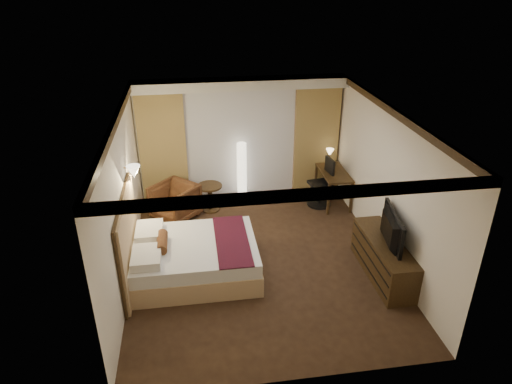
{
  "coord_description": "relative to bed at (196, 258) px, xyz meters",
  "views": [
    {
      "loc": [
        -1.08,
        -6.8,
        4.76
      ],
      "look_at": [
        0.0,
        0.4,
        1.15
      ],
      "focal_mm": 32.0,
      "sensor_mm": 36.0,
      "label": 1
    }
  ],
  "objects": [
    {
      "name": "floor",
      "position": [
        1.14,
        0.28,
        -0.31
      ],
      "size": [
        4.5,
        5.5,
        0.01
      ],
      "primitive_type": "cube",
      "color": "#301E12",
      "rests_on": "ground"
    },
    {
      "name": "back_wall",
      "position": [
        1.14,
        3.03,
        1.04
      ],
      "size": [
        4.5,
        0.02,
        2.7
      ],
      "primitive_type": "cube",
      "color": "white",
      "rests_on": "floor"
    },
    {
      "name": "television",
      "position": [
        3.11,
        -0.52,
        0.67
      ],
      "size": [
        0.78,
        1.16,
        0.14
      ],
      "primitive_type": "imported",
      "rotation": [
        0.0,
        0.0,
        1.41
      ],
      "color": "black",
      "rests_on": "dresser"
    },
    {
      "name": "curtain_right_drape",
      "position": [
        2.84,
        2.89,
        0.94
      ],
      "size": [
        1.0,
        0.14,
        2.45
      ],
      "primitive_type": "cube",
      "color": "tan",
      "rests_on": "back_wall"
    },
    {
      "name": "curtain_sheer",
      "position": [
        1.14,
        2.95,
        0.94
      ],
      "size": [
        2.48,
        0.04,
        2.45
      ],
      "primitive_type": "cube",
      "color": "silver",
      "rests_on": "back_wall"
    },
    {
      "name": "left_wall",
      "position": [
        -1.11,
        0.28,
        1.04
      ],
      "size": [
        0.02,
        5.5,
        2.7
      ],
      "primitive_type": "cube",
      "color": "white",
      "rests_on": "floor"
    },
    {
      "name": "desk_lamp",
      "position": [
        3.09,
        2.59,
        0.61
      ],
      "size": [
        0.18,
        0.18,
        0.34
      ],
      "primitive_type": null,
      "color": "#FFD899",
      "rests_on": "desk"
    },
    {
      "name": "armchair",
      "position": [
        -0.36,
        2.02,
        0.11
      ],
      "size": [
        1.1,
        1.1,
        0.83
      ],
      "primitive_type": "imported",
      "rotation": [
        0.0,
        0.0,
        -0.77
      ],
      "color": "#492115",
      "rests_on": "floor"
    },
    {
      "name": "right_wall",
      "position": [
        3.39,
        0.28,
        1.04
      ],
      "size": [
        0.02,
        5.5,
        2.7
      ],
      "primitive_type": "cube",
      "color": "white",
      "rests_on": "floor"
    },
    {
      "name": "soffit",
      "position": [
        1.14,
        2.78,
        2.29
      ],
      "size": [
        4.5,
        0.5,
        0.2
      ],
      "primitive_type": "cube",
      "color": "white",
      "rests_on": "ceiling"
    },
    {
      "name": "headboard",
      "position": [
        -1.06,
        0.0,
        0.44
      ],
      "size": [
        0.12,
        1.93,
        1.5
      ],
      "primitive_type": null,
      "color": "tan",
      "rests_on": "floor"
    },
    {
      "name": "dresser",
      "position": [
        3.14,
        -0.52,
        0.03
      ],
      "size": [
        0.5,
        1.71,
        0.67
      ],
      "primitive_type": null,
      "color": "black",
      "rests_on": "floor"
    },
    {
      "name": "office_chair",
      "position": [
        2.78,
        2.14,
        0.24
      ],
      "size": [
        0.59,
        0.59,
        1.09
      ],
      "primitive_type": null,
      "rotation": [
        0.0,
        0.0,
        0.14
      ],
      "color": "black",
      "rests_on": "floor"
    },
    {
      "name": "side_table",
      "position": [
        0.38,
        2.26,
        -0.01
      ],
      "size": [
        0.54,
        0.54,
        0.59
      ],
      "primitive_type": null,
      "color": "black",
      "rests_on": "floor"
    },
    {
      "name": "ceiling",
      "position": [
        1.14,
        0.28,
        2.39
      ],
      "size": [
        4.5,
        5.5,
        0.01
      ],
      "primitive_type": "cube",
      "color": "white",
      "rests_on": "back_wall"
    },
    {
      "name": "curtain_left_drape",
      "position": [
        -0.56,
        2.89,
        0.94
      ],
      "size": [
        1.0,
        0.14,
        2.45
      ],
      "primitive_type": "cube",
      "color": "tan",
      "rests_on": "back_wall"
    },
    {
      "name": "desk",
      "position": [
        3.09,
        2.19,
        0.07
      ],
      "size": [
        0.55,
        1.11,
        0.75
      ],
      "primitive_type": null,
      "color": "black",
      "rests_on": "floor"
    },
    {
      "name": "wall_sconce",
      "position": [
        -0.95,
        0.82,
        1.31
      ],
      "size": [
        0.24,
        0.24,
        0.24
      ],
      "primitive_type": null,
      "color": "white",
      "rests_on": "left_wall"
    },
    {
      "name": "floor_lamp",
      "position": [
        1.13,
        2.69,
        0.37
      ],
      "size": [
        0.28,
        0.28,
        1.35
      ],
      "primitive_type": null,
      "color": "white",
      "rests_on": "floor"
    },
    {
      "name": "bed",
      "position": [
        0.0,
        0.0,
        0.0
      ],
      "size": [
        2.09,
        1.63,
        0.61
      ],
      "primitive_type": null,
      "color": "white",
      "rests_on": "floor"
    },
    {
      "name": "crown_molding",
      "position": [
        1.14,
        0.28,
        2.33
      ],
      "size": [
        4.5,
        5.5,
        0.12
      ],
      "primitive_type": null,
      "color": "black",
      "rests_on": "ceiling"
    }
  ]
}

